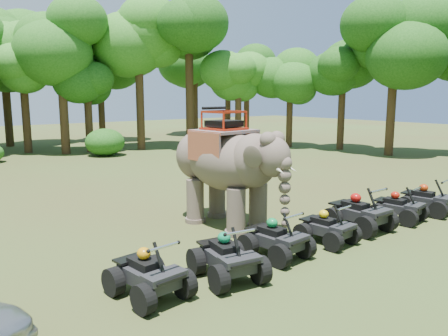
{
  "coord_description": "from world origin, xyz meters",
  "views": [
    {
      "loc": [
        -7.97,
        -9.05,
        4.07
      ],
      "look_at": [
        0.0,
        1.2,
        1.9
      ],
      "focal_mm": 35.0,
      "sensor_mm": 36.0,
      "label": 1
    }
  ],
  "objects_px": {
    "atv_0": "(148,268)",
    "atv_5": "(399,203)",
    "elephant": "(226,168)",
    "atv_4": "(360,208)",
    "atv_6": "(428,196)",
    "atv_2": "(276,234)",
    "atv_3": "(327,223)",
    "atv_1": "(227,251)"
  },
  "relations": [
    {
      "from": "atv_4",
      "to": "atv_0",
      "type": "bearing_deg",
      "value": -179.2
    },
    {
      "from": "atv_4",
      "to": "atv_6",
      "type": "height_order",
      "value": "atv_4"
    },
    {
      "from": "atv_2",
      "to": "atv_3",
      "type": "height_order",
      "value": "atv_2"
    },
    {
      "from": "elephant",
      "to": "atv_5",
      "type": "xyz_separation_m",
      "value": [
        4.76,
        -3.1,
        -1.26
      ]
    },
    {
      "from": "atv_1",
      "to": "atv_6",
      "type": "bearing_deg",
      "value": 9.61
    },
    {
      "from": "elephant",
      "to": "atv_6",
      "type": "height_order",
      "value": "elephant"
    },
    {
      "from": "atv_0",
      "to": "atv_5",
      "type": "relative_size",
      "value": 1.06
    },
    {
      "from": "atv_2",
      "to": "atv_5",
      "type": "distance_m",
      "value": 5.47
    },
    {
      "from": "atv_2",
      "to": "atv_5",
      "type": "xyz_separation_m",
      "value": [
        5.47,
        -0.13,
        -0.02
      ]
    },
    {
      "from": "elephant",
      "to": "atv_6",
      "type": "distance_m",
      "value": 7.27
    },
    {
      "from": "atv_4",
      "to": "elephant",
      "type": "bearing_deg",
      "value": 135.33
    },
    {
      "from": "atv_5",
      "to": "elephant",
      "type": "bearing_deg",
      "value": 138.72
    },
    {
      "from": "atv_4",
      "to": "atv_3",
      "type": "bearing_deg",
      "value": -173.6
    },
    {
      "from": "atv_1",
      "to": "elephant",
      "type": "bearing_deg",
      "value": 61.6
    },
    {
      "from": "atv_6",
      "to": "elephant",
      "type": "bearing_deg",
      "value": 145.29
    },
    {
      "from": "atv_0",
      "to": "atv_5",
      "type": "bearing_deg",
      "value": -7.17
    },
    {
      "from": "atv_3",
      "to": "atv_6",
      "type": "relative_size",
      "value": 0.91
    },
    {
      "from": "elephant",
      "to": "atv_4",
      "type": "relative_size",
      "value": 2.37
    },
    {
      "from": "atv_4",
      "to": "atv_5",
      "type": "height_order",
      "value": "atv_4"
    },
    {
      "from": "atv_4",
      "to": "atv_6",
      "type": "bearing_deg",
      "value": -4.57
    },
    {
      "from": "atv_1",
      "to": "atv_2",
      "type": "height_order",
      "value": "atv_1"
    },
    {
      "from": "atv_5",
      "to": "atv_1",
      "type": "bearing_deg",
      "value": 173.01
    },
    {
      "from": "atv_2",
      "to": "atv_3",
      "type": "xyz_separation_m",
      "value": [
        1.86,
        -0.12,
        -0.04
      ]
    },
    {
      "from": "atv_3",
      "to": "atv_4",
      "type": "bearing_deg",
      "value": 1.18
    },
    {
      "from": "atv_1",
      "to": "atv_2",
      "type": "distance_m",
      "value": 1.82
    },
    {
      "from": "atv_0",
      "to": "atv_1",
      "type": "distance_m",
      "value": 1.84
    },
    {
      "from": "atv_3",
      "to": "atv_4",
      "type": "xyz_separation_m",
      "value": [
        1.75,
        0.19,
        0.12
      ]
    },
    {
      "from": "elephant",
      "to": "atv_0",
      "type": "xyz_separation_m",
      "value": [
        -4.32,
        -2.97,
        -1.22
      ]
    },
    {
      "from": "atv_2",
      "to": "atv_5",
      "type": "relative_size",
      "value": 1.04
    },
    {
      "from": "elephant",
      "to": "atv_0",
      "type": "distance_m",
      "value": 5.39
    },
    {
      "from": "elephant",
      "to": "atv_3",
      "type": "height_order",
      "value": "elephant"
    },
    {
      "from": "elephant",
      "to": "atv_2",
      "type": "relative_size",
      "value": 2.66
    },
    {
      "from": "atv_1",
      "to": "atv_3",
      "type": "relative_size",
      "value": 1.13
    },
    {
      "from": "elephant",
      "to": "atv_5",
      "type": "bearing_deg",
      "value": -39.21
    },
    {
      "from": "elephant",
      "to": "atv_5",
      "type": "distance_m",
      "value": 5.82
    },
    {
      "from": "atv_4",
      "to": "atv_6",
      "type": "relative_size",
      "value": 1.1
    },
    {
      "from": "atv_3",
      "to": "atv_6",
      "type": "distance_m",
      "value": 5.25
    },
    {
      "from": "atv_3",
      "to": "atv_1",
      "type": "bearing_deg",
      "value": 177.65
    },
    {
      "from": "atv_2",
      "to": "atv_3",
      "type": "relative_size",
      "value": 1.07
    },
    {
      "from": "atv_3",
      "to": "atv_4",
      "type": "relative_size",
      "value": 0.83
    },
    {
      "from": "atv_1",
      "to": "atv_6",
      "type": "relative_size",
      "value": 1.03
    },
    {
      "from": "atv_1",
      "to": "atv_5",
      "type": "bearing_deg",
      "value": 10.45
    }
  ]
}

